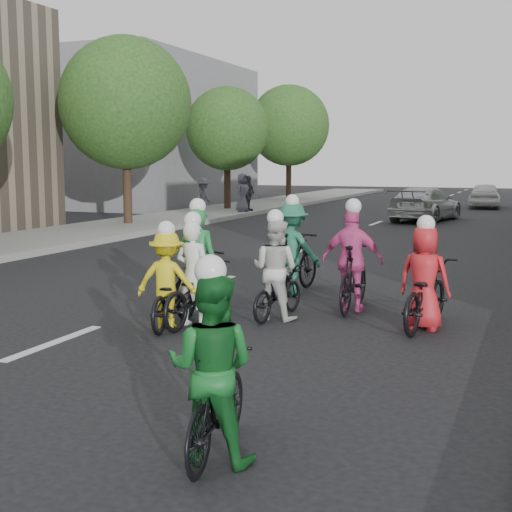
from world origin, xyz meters
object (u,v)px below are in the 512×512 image
Objects in this scene: cyclist_1 at (214,383)px; cyclist_6 at (276,280)px; follow_car_trail at (485,195)px; cyclist_3 at (353,270)px; cyclist_7 at (293,255)px; cyclist_4 at (425,289)px; cyclist_0 at (196,288)px; spectator_1 at (248,193)px; spectator_2 at (242,193)px; cyclist_2 at (169,289)px; spectator_0 at (203,198)px; follow_car_lead at (425,204)px; cyclist_5 at (200,275)px.

cyclist_1 is 1.00× the size of cyclist_6.
follow_car_trail is at bearing -96.78° from cyclist_1.
cyclist_3 reaches higher than cyclist_7.
cyclist_4 is at bearing 89.30° from follow_car_trail.
cyclist_1 is at bearing 112.78° from cyclist_7.
follow_car_trail is at bearing -88.87° from cyclist_0.
cyclist_6 is 21.88m from spectator_1.
spectator_2 reaches higher than cyclist_3.
cyclist_7 is at bearing -114.51° from cyclist_2.
spectator_1 is at bearing -6.96° from spectator_0.
spectator_2 is at bearing -58.36° from cyclist_6.
cyclist_6 is 19.39m from follow_car_lead.
cyclist_1 is at bearing 92.06° from cyclist_3.
cyclist_7 is at bearing -148.57° from spectator_0.
spectator_2 is at bearing -52.27° from cyclist_4.
spectator_0 is at bearing -46.71° from cyclist_4.
spectator_0 is (-8.78, 14.21, 0.22)m from cyclist_7.
spectator_1 is (0.44, 3.75, 0.03)m from spectator_0.
cyclist_6 is at bearing 12.25° from cyclist_4.
cyclist_6 is 18.72m from spectator_0.
cyclist_1 is 24.60m from follow_car_lead.
spectator_1 is at bearing -80.72° from cyclist_2.
cyclist_3 is 1.00× the size of cyclist_5.
follow_car_trail is 2.47× the size of spectator_0.
cyclist_7 is (-1.80, 7.22, 0.07)m from cyclist_1.
cyclist_4 is at bearing 108.61° from follow_car_lead.
cyclist_1 is at bearing 123.33° from cyclist_0.
spectator_0 reaches higher than cyclist_4.
cyclist_3 reaches higher than cyclist_6.
follow_car_lead is 2.71× the size of spectator_2.
cyclist_0 is 1.07× the size of cyclist_6.
follow_car_lead is 9.58m from follow_car_trail.
spectator_0 reaches higher than cyclist_1.
spectator_1 is at bearing -64.59° from cyclist_0.
cyclist_2 is (-0.29, -0.29, 0.02)m from cyclist_0.
spectator_2 reaches higher than cyclist_7.
spectator_1 is at bearing 5.32° from follow_car_lead.
cyclist_2 is at bearing 49.54° from cyclist_0.
follow_car_trail is (2.20, 29.01, 0.02)m from cyclist_5.
cyclist_5 reaches higher than cyclist_6.
cyclist_6 is at bearing -82.62° from cyclist_1.
cyclist_6 is (-0.97, -0.99, -0.07)m from cyclist_3.
follow_car_lead is at bearing -85.96° from cyclist_0.
follow_car_trail is at bearing -89.91° from follow_car_lead.
cyclist_0 is 0.72m from cyclist_5.
spectator_2 is at bearing -55.46° from cyclist_7.
cyclist_5 is at bearing -64.20° from cyclist_0.
cyclist_2 is at bearing -151.43° from spectator_2.
cyclist_2 is at bearing 85.74° from cyclist_5.
spectator_0 is at bearing 29.81° from follow_car_lead.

